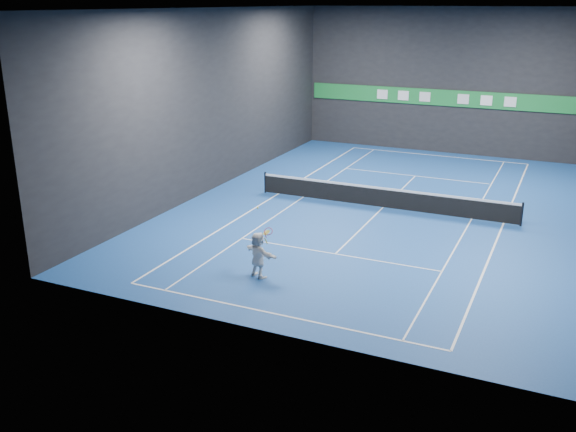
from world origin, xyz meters
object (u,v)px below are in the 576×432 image
at_px(player, 258,255).
at_px(tennis_racket, 268,233).
at_px(tennis_net, 383,197).
at_px(tennis_ball, 258,208).

distance_m(player, tennis_racket, 0.93).
relative_size(tennis_net, tennis_racket, 19.55).
xyz_separation_m(tennis_ball, tennis_net, (1.85, 9.31, -1.94)).
distance_m(tennis_ball, tennis_racket, 0.94).
relative_size(tennis_ball, tennis_racket, 0.10).
bearing_deg(tennis_racket, tennis_ball, 157.63).
distance_m(player, tennis_ball, 1.67).
distance_m(player, tennis_net, 9.71).
height_order(tennis_net, tennis_racket, tennis_racket).
bearing_deg(tennis_net, tennis_racket, -98.24).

